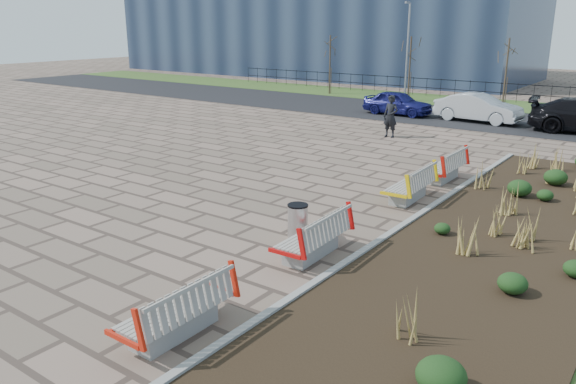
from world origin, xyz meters
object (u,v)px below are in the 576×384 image
Objects in this scene: bench_a at (173,307)px; bench_d at (443,165)px; lamp_west at (407,53)px; litter_bin at (298,222)px; car_silver at (478,108)px; bench_c at (408,183)px; car_blue at (398,103)px; pedestrian at (391,116)px; bench_b at (311,235)px.

bench_a and bench_d have the same top height.
lamp_west is (-9.00, 16.62, 2.54)m from bench_d.
car_silver is at bearing 95.66° from litter_bin.
bench_d is 0.35× the size of lamp_west.
bench_c is at bearing -64.92° from lamp_west.
car_silver is (4.32, 0.29, 0.07)m from car_blue.
car_blue is at bearing 115.91° from pedestrian.
lamp_west reaches higher than car_blue.
bench_b is at bearing -89.70° from bench_d.
car_silver is (-2.70, 14.32, 0.23)m from bench_c.
bench_c is at bearing -152.34° from car_blue.
car_blue is at bearing 114.70° from bench_c.
pedestrian is at bearing -68.24° from lamp_west.
bench_b is 4.98m from bench_c.
bench_b is at bearing -67.49° from pedestrian.
bench_b is 2.59× the size of litter_bin.
litter_bin is 0.22× the size of car_blue.
bench_a is 1.13× the size of pedestrian.
lamp_west reaches higher than bench_b.
pedestrian reaches higher than bench_b.
car_blue is (-6.16, 18.29, 0.26)m from litter_bin.
bench_c is 1.13× the size of pedestrian.
pedestrian is 0.31× the size of lamp_west.
bench_d is 2.59× the size of litter_bin.
car_blue is at bearing 106.71° from bench_a.
pedestrian is at bearing -156.34° from car_blue.
pedestrian is 6.50m from car_silver.
bench_a and bench_b have the same top height.
car_silver is 0.72× the size of lamp_west.
litter_bin is 18.68m from car_silver.
pedestrian is at bearing 104.67° from bench_a.
pedestrian is (-4.55, 17.05, 0.43)m from bench_a.
litter_bin is at bearing -70.04° from pedestrian.
bench_a is 0.56× the size of car_blue.
bench_b reaches higher than litter_bin.
litter_bin is at bearing -96.82° from bench_d.
litter_bin is 12.90m from pedestrian.
litter_bin is at bearing -160.31° from car_blue.
car_blue is at bearing 98.25° from car_silver.
bench_d is 1.13× the size of pedestrian.
pedestrian is at bearing 167.81° from car_silver.
lamp_west reaches higher than bench_a.
bench_a is 1.00× the size of bench_c.
litter_bin is at bearing -103.28° from bench_c.
pedestrian is (-3.69, 12.35, 0.52)m from litter_bin.
lamp_west is at bearing 109.11° from litter_bin.
litter_bin is (-0.86, 4.70, -0.09)m from bench_a.
bench_d is at bearing 88.10° from bench_c.
lamp_west is (-6.30, 4.91, 2.31)m from car_silver.
bench_c is 1.00× the size of bench_d.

